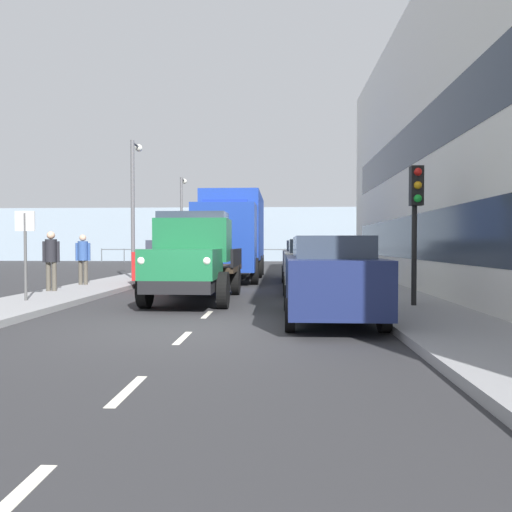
# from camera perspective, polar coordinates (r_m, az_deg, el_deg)

# --- Properties ---
(ground_plane) EXTENTS (80.00, 80.00, 0.00)m
(ground_plane) POSITION_cam_1_polar(r_m,az_deg,el_deg) (21.34, -1.44, -2.81)
(ground_plane) COLOR #2D2D30
(sidewalk_left) EXTENTS (2.23, 41.00, 0.15)m
(sidewalk_left) POSITION_cam_1_polar(r_m,az_deg,el_deg) (21.49, 11.14, -2.61)
(sidewalk_left) COLOR gray
(sidewalk_left) RESTS_ON ground_plane
(sidewalk_right) EXTENTS (2.23, 41.00, 0.15)m
(sidewalk_right) POSITION_cam_1_polar(r_m,az_deg,el_deg) (22.20, -13.61, -2.49)
(sidewalk_right) COLOR gray
(sidewalk_right) RESTS_ON ground_plane
(road_centreline_markings) EXTENTS (0.12, 37.77, 0.01)m
(road_centreline_markings) POSITION_cam_1_polar(r_m,az_deg,el_deg) (21.14, -1.48, -2.84)
(road_centreline_markings) COLOR silver
(road_centreline_markings) RESTS_ON ground_plane
(sea_horizon) EXTENTS (80.00, 0.80, 5.00)m
(sea_horizon) POSITION_cam_1_polar(r_m,az_deg,el_deg) (44.76, 0.87, 2.59)
(sea_horizon) COLOR #8C9EAD
(sea_horizon) RESTS_ON ground_plane
(seawall_railing) EXTENTS (28.08, 0.08, 1.20)m
(seawall_railing) POSITION_cam_1_polar(r_m,az_deg,el_deg) (41.16, 0.69, 0.49)
(seawall_railing) COLOR #4C5156
(seawall_railing) RESTS_ON ground_plane
(truck_vintage_green) EXTENTS (2.17, 5.64, 2.43)m
(truck_vintage_green) POSITION_cam_1_polar(r_m,az_deg,el_deg) (13.10, -7.42, -0.30)
(truck_vintage_green) COLOR black
(truck_vintage_green) RESTS_ON ground_plane
(lorry_cargo_blue) EXTENTS (2.58, 8.20, 3.87)m
(lorry_cargo_blue) POSITION_cam_1_polar(r_m,az_deg,el_deg) (21.54, -2.80, 2.75)
(lorry_cargo_blue) COLOR #193899
(lorry_cargo_blue) RESTS_ON ground_plane
(car_navy_kerbside_near) EXTENTS (1.84, 4.40, 1.72)m
(car_navy_kerbside_near) POSITION_cam_1_polar(r_m,az_deg,el_deg) (9.96, 8.68, -2.47)
(car_navy_kerbside_near) COLOR navy
(car_navy_kerbside_near) RESTS_ON ground_plane
(car_white_kerbside_1) EXTENTS (1.85, 4.02, 1.72)m
(car_white_kerbside_1) POSITION_cam_1_polar(r_m,az_deg,el_deg) (15.77, 6.57, -1.05)
(car_white_kerbside_1) COLOR white
(car_white_kerbside_1) RESTS_ON ground_plane
(car_grey_kerbside_2) EXTENTS (1.90, 4.25, 1.72)m
(car_grey_kerbside_2) POSITION_cam_1_polar(r_m,az_deg,el_deg) (20.81, 5.70, -0.45)
(car_grey_kerbside_2) COLOR slate
(car_grey_kerbside_2) RESTS_ON ground_plane
(car_red_oppositeside_0) EXTENTS (1.86, 4.24, 1.72)m
(car_red_oppositeside_0) POSITION_cam_1_polar(r_m,az_deg,el_deg) (18.94, -10.04, -0.65)
(car_red_oppositeside_0) COLOR #B21E1E
(car_red_oppositeside_0) RESTS_ON ground_plane
(pedestrian_near_railing) EXTENTS (0.53, 0.34, 1.81)m
(pedestrian_near_railing) POSITION_cam_1_polar(r_m,az_deg,el_deg) (15.82, -23.14, 0.04)
(pedestrian_near_railing) COLOR #4C473D
(pedestrian_near_railing) RESTS_ON sidewalk_right
(pedestrian_couple_b) EXTENTS (0.53, 0.34, 1.75)m
(pedestrian_couple_b) POSITION_cam_1_polar(r_m,az_deg,el_deg) (17.85, -19.85, 0.10)
(pedestrian_couple_b) COLOR #4C473D
(pedestrian_couple_b) RESTS_ON sidewalk_right
(traffic_light_near) EXTENTS (0.28, 0.41, 3.20)m
(traffic_light_near) POSITION_cam_1_polar(r_m,az_deg,el_deg) (11.65, 18.43, 5.80)
(traffic_light_near) COLOR black
(traffic_light_near) RESTS_ON sidewalk_left
(lamp_post_promenade) EXTENTS (0.32, 1.14, 5.78)m
(lamp_post_promenade) POSITION_cam_1_polar(r_m,az_deg,el_deg) (21.08, -14.28, 7.01)
(lamp_post_promenade) COLOR #59595B
(lamp_post_promenade) RESTS_ON sidewalk_right
(lamp_post_far) EXTENTS (0.32, 1.14, 5.61)m
(lamp_post_far) POSITION_cam_1_polar(r_m,az_deg,el_deg) (30.48, -8.76, 5.11)
(lamp_post_far) COLOR #59595B
(lamp_post_far) RESTS_ON sidewalk_right
(street_sign) EXTENTS (0.50, 0.07, 2.25)m
(street_sign) POSITION_cam_1_polar(r_m,az_deg,el_deg) (13.38, -25.70, 1.77)
(street_sign) COLOR #4C4C4C
(street_sign) RESTS_ON sidewalk_right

